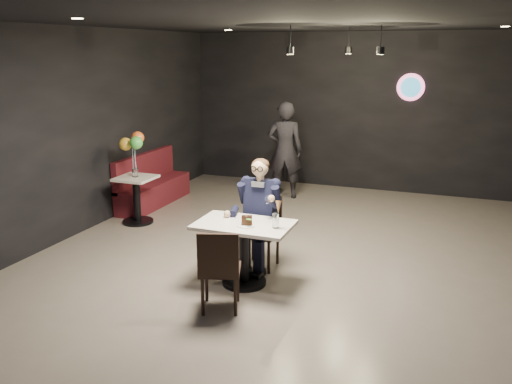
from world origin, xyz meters
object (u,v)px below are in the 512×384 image
at_px(seated_man, 261,212).
at_px(balloon_vase, 135,172).
at_px(chair_near, 220,268).
at_px(booth_bench, 153,180).
at_px(chair_far, 261,232).
at_px(passerby, 285,150).
at_px(main_table, 244,254).
at_px(side_table, 137,202).
at_px(sundae_glass, 276,221).

xyz_separation_m(seated_man, balloon_vase, (-2.45, 1.00, 0.10)).
distance_m(chair_near, balloon_vase, 3.32).
distance_m(chair_near, booth_bench, 4.23).
distance_m(chair_far, balloon_vase, 2.67).
bearing_deg(balloon_vase, chair_far, -22.11).
bearing_deg(passerby, seated_man, 89.72).
xyz_separation_m(booth_bench, passerby, (2.00, 1.30, 0.43)).
bearing_deg(balloon_vase, main_table, -32.23).
relative_size(seated_man, side_table, 2.07).
relative_size(sundae_glass, booth_bench, 0.09).
distance_m(booth_bench, side_table, 1.05).
xyz_separation_m(booth_bench, balloon_vase, (0.30, -1.00, 0.36)).
height_order(main_table, seated_man, seated_man).
bearing_deg(main_table, seated_man, 90.00).
height_order(chair_near, booth_bench, chair_near).
bearing_deg(sundae_glass, side_table, 151.03).
xyz_separation_m(seated_man, sundae_glass, (0.39, -0.58, 0.11)).
relative_size(chair_far, chair_near, 1.00).
bearing_deg(booth_bench, chair_far, -35.95).
distance_m(booth_bench, balloon_vase, 1.11).
xyz_separation_m(chair_far, chair_near, (0.00, -1.22, 0.00)).
xyz_separation_m(seated_man, passerby, (-0.75, 3.29, 0.17)).
distance_m(sundae_glass, side_table, 3.29).
bearing_deg(main_table, balloon_vase, 147.77).
relative_size(chair_far, balloon_vase, 6.65).
xyz_separation_m(chair_far, seated_man, (0.00, -0.00, 0.26)).
distance_m(chair_far, sundae_glass, 0.79).
height_order(seated_man, booth_bench, seated_man).
xyz_separation_m(sundae_glass, passerby, (-1.14, 3.87, 0.05)).
height_order(seated_man, passerby, passerby).
distance_m(main_table, seated_man, 0.65).
height_order(chair_near, sundae_glass, chair_near).
bearing_deg(sundae_glass, balloon_vase, 151.03).
bearing_deg(seated_man, booth_bench, 144.05).
bearing_deg(passerby, chair_far, 89.72).
xyz_separation_m(chair_far, side_table, (-2.45, 1.00, -0.11)).
xyz_separation_m(side_table, balloon_vase, (0.00, 0.00, 0.47)).
bearing_deg(balloon_vase, side_table, 0.00).
height_order(booth_bench, side_table, booth_bench).
bearing_deg(sundae_glass, chair_far, 124.14).
distance_m(main_table, chair_far, 0.56).
bearing_deg(passerby, balloon_vase, 40.35).
bearing_deg(side_table, sundae_glass, -28.97).
relative_size(sundae_glass, passerby, 0.09).
bearing_deg(seated_man, balloon_vase, 157.89).
height_order(chair_far, chair_near, same).
bearing_deg(seated_man, chair_far, 90.00).
distance_m(main_table, side_table, 2.90).
relative_size(chair_near, sundae_glass, 5.55).
relative_size(chair_far, booth_bench, 0.51).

